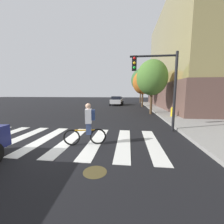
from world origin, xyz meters
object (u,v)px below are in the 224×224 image
object	(u,v)px
cyclist	(88,124)
fire_hydrant	(172,112)
manhole_cover	(95,172)
street_tree_far	(141,80)
street_tree_mid	(143,82)
sedan_mid	(117,100)
street_tree_near	(152,78)
traffic_light_near	(159,78)

from	to	relation	value
cyclist	fire_hydrant	xyz separation A→B (m)	(5.25, 6.69, -0.31)
manhole_cover	street_tree_far	xyz separation A→B (m)	(3.36, 26.18, 4.67)
street_tree_mid	sedan_mid	bearing A→B (deg)	147.61
manhole_cover	street_tree_near	distance (m)	11.69
cyclist	street_tree_mid	xyz separation A→B (m)	(3.73, 16.23, 2.77)
fire_hydrant	street_tree_near	bearing A→B (deg)	124.02
manhole_cover	street_tree_near	bearing A→B (deg)	73.85
street_tree_near	street_tree_mid	distance (m)	7.45
sedan_mid	traffic_light_near	size ratio (longest dim) A/B	1.06
traffic_light_near	street_tree_far	distance (m)	21.88
fire_hydrant	street_tree_mid	bearing A→B (deg)	99.06
traffic_light_near	fire_hydrant	xyz separation A→B (m)	(2.04, 4.22, -2.33)
cyclist	traffic_light_near	world-z (taller)	traffic_light_near
manhole_cover	traffic_light_near	bearing A→B (deg)	60.60
cyclist	sedan_mid	bearing A→B (deg)	91.09
cyclist	street_tree_mid	distance (m)	16.88
cyclist	traffic_light_near	size ratio (longest dim) A/B	0.40
street_tree_near	sedan_mid	bearing A→B (deg)	112.68
street_tree_mid	manhole_cover	bearing A→B (deg)	-99.36
manhole_cover	street_tree_near	world-z (taller)	street_tree_near
traffic_light_near	manhole_cover	bearing A→B (deg)	-119.40
street_tree_far	street_tree_near	bearing A→B (deg)	-90.96
manhole_cover	street_tree_mid	world-z (taller)	street_tree_mid
street_tree_near	traffic_light_near	bearing A→B (deg)	-95.66
sedan_mid	manhole_cover	bearing A→B (deg)	-86.98
fire_hydrant	street_tree_mid	distance (m)	10.14
sedan_mid	street_tree_far	bearing A→B (deg)	50.72
sedan_mid	cyclist	world-z (taller)	cyclist
manhole_cover	sedan_mid	size ratio (longest dim) A/B	0.14
sedan_mid	street_tree_far	xyz separation A→B (m)	(4.45, 5.44, 3.90)
manhole_cover	traffic_light_near	xyz separation A→B (m)	(2.47, 4.39, 2.86)
sedan_mid	street_tree_mid	size ratio (longest dim) A/B	0.83
traffic_light_near	street_tree_near	xyz separation A→B (m)	(0.63, 6.31, 0.67)
sedan_mid	street_tree_mid	world-z (taller)	street_tree_mid
street_tree_far	street_tree_mid	bearing A→B (deg)	-92.62
sedan_mid	street_tree_far	distance (m)	8.04
manhole_cover	sedan_mid	world-z (taller)	sedan_mid
street_tree_near	street_tree_far	distance (m)	15.52
cyclist	fire_hydrant	distance (m)	8.51
fire_hydrant	manhole_cover	bearing A→B (deg)	-117.65
cyclist	traffic_light_near	xyz separation A→B (m)	(3.21, 2.47, 2.02)
manhole_cover	street_tree_far	bearing A→B (deg)	82.69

